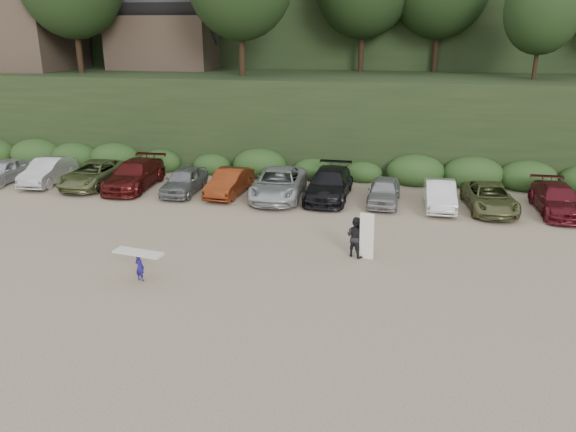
# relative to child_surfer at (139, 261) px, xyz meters

# --- Properties ---
(ground) EXTENTS (120.00, 120.00, 0.00)m
(ground) POSITION_rel_child_surfer_xyz_m (2.94, 1.88, -0.81)
(ground) COLOR tan
(ground) RESTS_ON ground
(hillside_backdrop) EXTENTS (90.00, 41.50, 28.00)m
(hillside_backdrop) POSITION_rel_child_surfer_xyz_m (2.68, 37.81, 10.41)
(hillside_backdrop) COLOR black
(hillside_backdrop) RESTS_ON ground
(parked_cars) EXTENTS (36.67, 6.25, 1.64)m
(parked_cars) POSITION_rel_child_surfer_xyz_m (2.58, 11.85, -0.05)
(parked_cars) COLOR #B5B5BA
(parked_cars) RESTS_ON ground
(child_surfer) EXTENTS (2.05, 0.87, 1.19)m
(child_surfer) POSITION_rel_child_surfer_xyz_m (0.00, 0.00, 0.00)
(child_surfer) COLOR navy
(child_surfer) RESTS_ON ground
(adult_surfer) EXTENTS (1.33, 0.99, 2.06)m
(adult_surfer) POSITION_rel_child_surfer_xyz_m (7.94, 3.97, 0.08)
(adult_surfer) COLOR black
(adult_surfer) RESTS_ON ground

